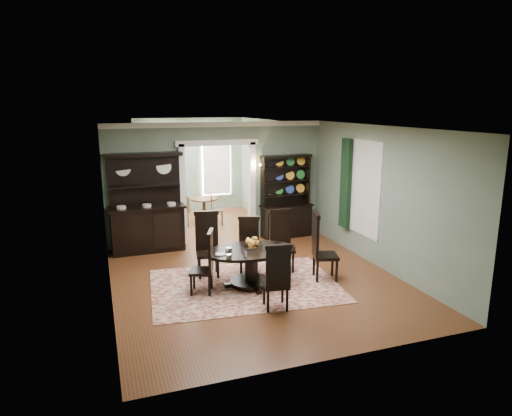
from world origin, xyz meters
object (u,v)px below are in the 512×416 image
at_px(dining_table, 251,260).
at_px(welsh_dresser, 286,207).
at_px(parlor_table, 204,207).
at_px(sideboard, 147,217).

height_order(dining_table, welsh_dresser, welsh_dresser).
bearing_deg(welsh_dresser, dining_table, -128.15).
relative_size(welsh_dresser, parlor_table, 2.70).
bearing_deg(welsh_dresser, sideboard, 176.64).
height_order(welsh_dresser, parlor_table, welsh_dresser).
bearing_deg(parlor_table, welsh_dresser, -50.48).
bearing_deg(sideboard, welsh_dresser, -0.64).
xyz_separation_m(welsh_dresser, parlor_table, (-1.72, 2.09, -0.30)).
relative_size(sideboard, welsh_dresser, 1.08).
xyz_separation_m(dining_table, welsh_dresser, (1.95, 2.88, 0.28)).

